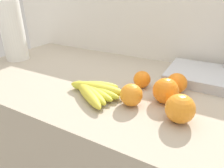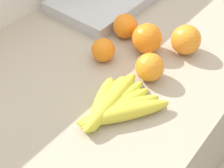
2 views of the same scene
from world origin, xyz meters
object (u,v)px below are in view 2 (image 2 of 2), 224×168
object	(u,v)px
orange_back_right	(150,67)
orange_back_left	(103,50)
orange_front	(147,38)
orange_right	(186,40)
banana_bunch	(114,106)
orange_center	(125,26)

from	to	relation	value
orange_back_right	orange_back_left	bearing A→B (deg)	97.16
orange_back_right	orange_back_left	size ratio (longest dim) A/B	1.13
orange_front	orange_back_right	bearing A→B (deg)	-141.96
orange_front	orange_back_right	distance (m)	0.11
orange_front	orange_right	bearing A→B (deg)	-53.73
banana_bunch	orange_back_right	bearing A→B (deg)	0.62
orange_back_left	banana_bunch	bearing A→B (deg)	-132.26
banana_bunch	orange_back_right	distance (m)	0.14
orange_back_right	orange_right	xyz separation A→B (m)	(0.15, -0.02, 0.00)
banana_bunch	orange_back_left	size ratio (longest dim) A/B	3.33
banana_bunch	orange_right	bearing A→B (deg)	-2.73
banana_bunch	orange_front	world-z (taller)	orange_front
orange_back_right	orange_front	bearing A→B (deg)	38.04
orange_center	orange_back_left	distance (m)	0.12
orange_center	orange_back_right	size ratio (longest dim) A/B	1.00
orange_front	orange_right	size ratio (longest dim) A/B	1.01
orange_center	orange_back_left	xyz separation A→B (m)	(-0.12, -0.02, -0.00)
orange_front	orange_back_left	size ratio (longest dim) A/B	1.30
banana_bunch	orange_center	size ratio (longest dim) A/B	2.96
banana_bunch	orange_center	world-z (taller)	orange_center
orange_front	banana_bunch	bearing A→B (deg)	-162.93
orange_back_right	orange_back_left	world-z (taller)	orange_back_right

